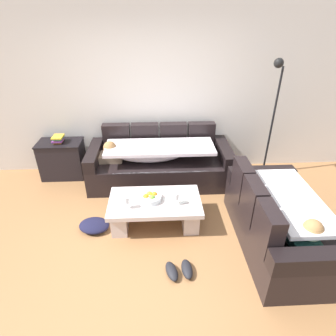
% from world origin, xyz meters
% --- Properties ---
extents(ground_plane, '(14.00, 14.00, 0.00)m').
position_xyz_m(ground_plane, '(0.00, 0.00, 0.00)').
color(ground_plane, '#93653D').
extents(back_wall, '(9.00, 0.10, 2.70)m').
position_xyz_m(back_wall, '(0.00, 2.15, 1.35)').
color(back_wall, silver).
rests_on(back_wall, ground_plane).
extents(couch_along_wall, '(2.28, 0.92, 0.88)m').
position_xyz_m(couch_along_wall, '(0.20, 1.62, 0.33)').
color(couch_along_wall, black).
rests_on(couch_along_wall, ground_plane).
extents(couch_near_window, '(0.92, 1.73, 0.88)m').
position_xyz_m(couch_near_window, '(1.62, 0.08, 0.33)').
color(couch_near_window, black).
rests_on(couch_near_window, ground_plane).
extents(coffee_table, '(1.20, 0.68, 0.38)m').
position_xyz_m(coffee_table, '(0.14, 0.52, 0.24)').
color(coffee_table, beige).
rests_on(coffee_table, ground_plane).
extents(fruit_bowl, '(0.28, 0.28, 0.10)m').
position_xyz_m(fruit_bowl, '(0.08, 0.53, 0.42)').
color(fruit_bowl, silver).
rests_on(fruit_bowl, coffee_table).
extents(wine_glass_near_left, '(0.07, 0.07, 0.17)m').
position_xyz_m(wine_glass_near_left, '(-0.21, 0.37, 0.50)').
color(wine_glass_near_left, silver).
rests_on(wine_glass_near_left, coffee_table).
extents(wine_glass_near_right, '(0.07, 0.07, 0.17)m').
position_xyz_m(wine_glass_near_right, '(0.41, 0.42, 0.50)').
color(wine_glass_near_right, silver).
rests_on(wine_glass_near_right, coffee_table).
extents(open_magazine, '(0.33, 0.29, 0.01)m').
position_xyz_m(open_magazine, '(0.41, 0.50, 0.39)').
color(open_magazine, white).
rests_on(open_magazine, coffee_table).
extents(side_cabinet, '(0.72, 0.44, 0.64)m').
position_xyz_m(side_cabinet, '(-1.42, 1.85, 0.32)').
color(side_cabinet, black).
rests_on(side_cabinet, ground_plane).
extents(book_stack_on_cabinet, '(0.18, 0.23, 0.11)m').
position_xyz_m(book_stack_on_cabinet, '(-1.42, 1.85, 0.70)').
color(book_stack_on_cabinet, '#B76623').
rests_on(book_stack_on_cabinet, side_cabinet).
extents(floor_lamp, '(0.33, 0.31, 1.95)m').
position_xyz_m(floor_lamp, '(2.01, 1.71, 1.12)').
color(floor_lamp, black).
rests_on(floor_lamp, ground_plane).
extents(pair_of_shoes, '(0.33, 0.30, 0.09)m').
position_xyz_m(pair_of_shoes, '(0.39, -0.33, 0.04)').
color(pair_of_shoes, black).
rests_on(pair_of_shoes, ground_plane).
extents(crumpled_garment, '(0.46, 0.40, 0.12)m').
position_xyz_m(crumpled_garment, '(-0.67, 0.43, 0.06)').
color(crumpled_garment, '#191933').
rests_on(crumpled_garment, ground_plane).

